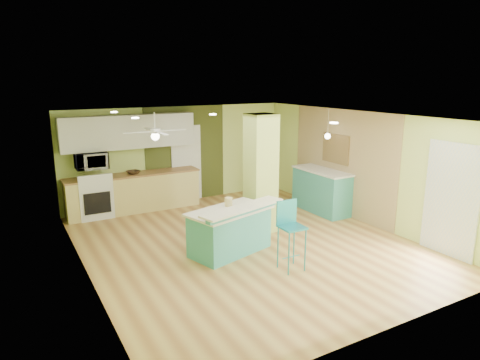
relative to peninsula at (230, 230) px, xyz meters
name	(u,v)px	position (x,y,z in m)	size (l,w,h in m)	color
floor	(246,243)	(0.47, 0.23, -0.45)	(6.00, 7.00, 0.01)	#9A6635
ceiling	(246,117)	(0.47, 0.23, 2.06)	(6.00, 7.00, 0.01)	white
wall_back	(178,155)	(0.47, 3.74, 0.80)	(6.00, 0.01, 2.50)	#CEE47A
wall_front	(390,242)	(0.47, -3.27, 0.80)	(6.00, 0.01, 2.50)	#CEE47A
wall_left	(83,205)	(-2.54, 0.23, 0.80)	(0.01, 7.00, 2.50)	#CEE47A
wall_right	(360,167)	(3.47, 0.23, 0.80)	(0.01, 7.00, 2.50)	#CEE47A
wood_panel	(341,162)	(3.46, 0.83, 0.80)	(0.02, 3.40, 2.50)	#997D57
olive_accent	(186,154)	(0.67, 3.72, 0.80)	(2.20, 0.02, 2.50)	#434B1E
interior_door	(186,164)	(0.67, 3.69, 0.55)	(0.82, 0.05, 2.00)	white
french_door	(451,200)	(3.44, -2.07, 0.60)	(0.04, 1.08, 2.10)	silver
column	(261,174)	(1.12, 0.73, 0.80)	(0.55, 0.55, 2.50)	#B2C75C
kitchen_run	(134,192)	(-0.83, 3.43, 0.03)	(3.25, 0.63, 0.94)	#DCC773
stove	(94,198)	(-1.78, 3.42, 0.01)	(0.76, 0.66, 1.08)	white
upper_cabinets	(129,132)	(-0.83, 3.55, 1.50)	(3.20, 0.34, 0.80)	silver
microwave	(91,161)	(-1.78, 3.43, 0.90)	(0.70, 0.48, 0.39)	silver
ceiling_fan	(155,132)	(-0.63, 2.23, 1.63)	(1.41, 1.41, 0.61)	white
pendant_lamp	(328,136)	(3.12, 0.98, 1.44)	(0.14, 0.14, 0.69)	silver
wall_decor	(336,149)	(3.43, 1.03, 1.10)	(0.03, 0.90, 0.70)	brown
peninsula	(230,230)	(0.00, 0.00, 0.00)	(1.89, 1.38, 0.96)	teal
bar_stool	(290,224)	(0.55, -1.10, 0.35)	(0.41, 0.41, 1.20)	teal
side_counter	(322,190)	(3.17, 1.15, 0.08)	(0.69, 1.61, 1.04)	teal
fruit_bowl	(133,172)	(-0.83, 3.41, 0.53)	(0.32, 0.32, 0.08)	#372416
canister	(229,202)	(0.09, 0.23, 0.47)	(0.15, 0.15, 0.16)	gold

